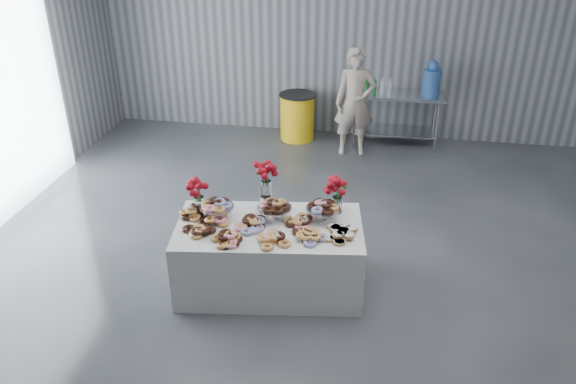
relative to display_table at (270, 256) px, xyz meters
name	(u,v)px	position (x,y,z in m)	size (l,w,h in m)	color
ground	(298,287)	(0.30, 0.01, -0.38)	(9.00, 9.00, 0.00)	#33353A
room_walls	(270,36)	(0.03, 0.08, 2.26)	(8.04, 9.04, 4.02)	gray
display_table	(270,256)	(0.00, 0.00, 0.00)	(1.90, 1.00, 0.75)	silver
prep_table	(396,109)	(1.29, 4.11, 0.24)	(1.50, 0.60, 0.90)	silver
donut_mounds	(268,224)	(0.00, -0.05, 0.42)	(1.80, 0.80, 0.09)	#E0B352
cake_stand_left	(217,205)	(-0.57, 0.07, 0.52)	(0.36, 0.36, 0.17)	silver
cake_stand_mid	(275,206)	(0.03, 0.16, 0.52)	(0.36, 0.36, 0.17)	silver
cake_stand_right	(323,207)	(0.52, 0.22, 0.52)	(0.36, 0.36, 0.17)	silver
danish_pile	(344,230)	(0.76, -0.05, 0.43)	(0.48, 0.48, 0.11)	silver
bouquet_left	(198,187)	(-0.78, 0.15, 0.67)	(0.26, 0.26, 0.42)	white
bouquet_right	(338,187)	(0.65, 0.39, 0.67)	(0.26, 0.26, 0.42)	white
bouquet_center	(266,177)	(-0.10, 0.34, 0.75)	(0.26, 0.26, 0.57)	silver
water_jug	(431,79)	(1.79, 4.11, 0.77)	(0.28, 0.28, 0.55)	#3A71C5
drink_bottles	(378,86)	(0.97, 4.01, 0.66)	(0.54, 0.08, 0.27)	#268C33
person	(355,102)	(0.63, 3.67, 0.48)	(0.62, 0.41, 1.71)	#CC8C93
trash_barrel	(297,116)	(-0.35, 4.11, 0.02)	(0.62, 0.62, 0.79)	yellow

